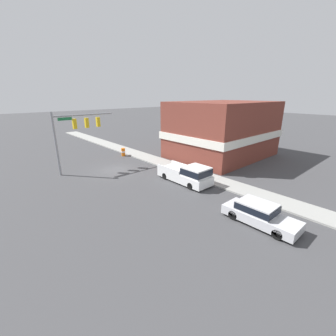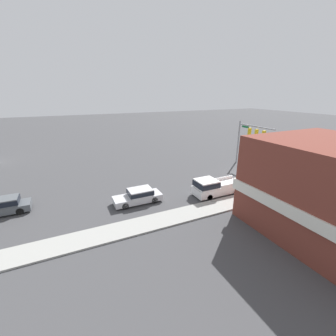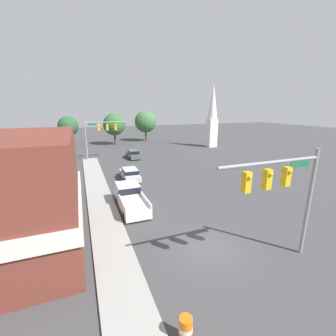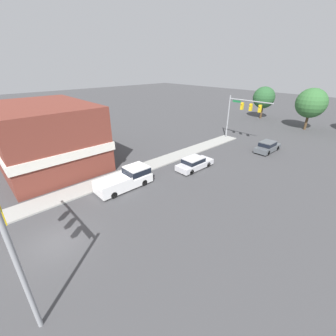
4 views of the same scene
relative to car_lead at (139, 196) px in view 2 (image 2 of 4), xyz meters
name	(u,v)px [view 2 (image 2 of 4)]	position (x,y,z in m)	size (l,w,h in m)	color
ground_plane	(248,174)	(1.55, -16.12, -0.75)	(200.00, 200.00, 0.00)	#424244
sidewalk_curb	(285,189)	(-4.15, -16.12, -0.68)	(2.40, 60.00, 0.14)	#9E9E99
near_signal_assembly	(250,135)	(4.47, -18.53, 4.03)	(6.55, 0.49, 6.57)	gray
car_lead	(139,196)	(0.00, 0.00, 0.00)	(1.83, 4.82, 1.44)	black
car_oncoming	(3,206)	(3.15, 11.87, 0.03)	(1.77, 4.57, 1.50)	black
pickup_truck_parked	(214,187)	(-1.69, -7.95, 0.17)	(2.11, 5.62, 1.87)	black
construction_barrel	(298,174)	(-2.35, -20.87, -0.20)	(0.54, 0.54, 1.09)	orange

